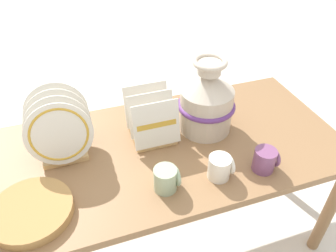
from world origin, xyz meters
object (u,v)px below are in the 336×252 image
at_px(ceramic_vase, 207,101).
at_px(mug_plum_glaze, 265,160).
at_px(mug_cream_glaze, 220,167).
at_px(wicker_charger_stack, 32,211).
at_px(mug_sage_glaze, 167,179).
at_px(dish_rack_round_plates, 60,131).
at_px(dish_rack_square_plates, 152,124).

bearing_deg(ceramic_vase, mug_plum_glaze, -69.78).
bearing_deg(mug_cream_glaze, ceramic_vase, 77.22).
distance_m(mug_plum_glaze, mug_cream_glaze, 0.18).
height_order(mug_plum_glaze, mug_cream_glaze, same).
xyz_separation_m(ceramic_vase, mug_plum_glaze, (0.12, -0.31, -0.10)).
distance_m(ceramic_vase, wicker_charger_stack, 0.80).
distance_m(mug_sage_glaze, mug_cream_glaze, 0.21).
relative_size(dish_rack_round_plates, mug_cream_glaze, 2.92).
bearing_deg(mug_plum_glaze, dish_rack_square_plates, 137.70).
height_order(ceramic_vase, dish_rack_square_plates, ceramic_vase).
bearing_deg(mug_cream_glaze, mug_plum_glaze, -6.26).
bearing_deg(ceramic_vase, mug_cream_glaze, -102.78).
bearing_deg(mug_sage_glaze, ceramic_vase, 45.72).
xyz_separation_m(wicker_charger_stack, mug_sage_glaze, (0.47, -0.03, 0.03)).
height_order(mug_sage_glaze, mug_plum_glaze, same).
height_order(dish_rack_square_plates, wicker_charger_stack, dish_rack_square_plates).
bearing_deg(wicker_charger_stack, mug_plum_glaze, -4.18).
xyz_separation_m(ceramic_vase, dish_rack_round_plates, (-0.62, 0.03, -0.03)).
xyz_separation_m(dish_rack_square_plates, wicker_charger_stack, (-0.51, -0.26, -0.05)).
distance_m(ceramic_vase, mug_cream_glaze, 0.32).
height_order(dish_rack_round_plates, wicker_charger_stack, dish_rack_round_plates).
height_order(ceramic_vase, wicker_charger_stack, ceramic_vase).
bearing_deg(mug_plum_glaze, dish_rack_round_plates, 155.18).
distance_m(dish_rack_square_plates, mug_plum_glaze, 0.49).
bearing_deg(mug_plum_glaze, ceramic_vase, 110.22).
height_order(wicker_charger_stack, mug_sage_glaze, mug_sage_glaze).
xyz_separation_m(mug_sage_glaze, mug_cream_glaze, (0.21, -0.01, 0.00)).
bearing_deg(mug_cream_glaze, dish_rack_square_plates, 120.06).
relative_size(mug_plum_glaze, mug_cream_glaze, 1.00).
bearing_deg(dish_rack_round_plates, ceramic_vase, -2.33).
bearing_deg(ceramic_vase, dish_rack_round_plates, 177.67).
xyz_separation_m(dish_rack_square_plates, mug_plum_glaze, (0.36, -0.33, -0.02)).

